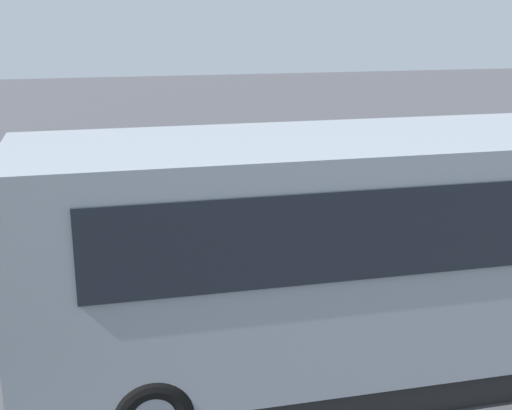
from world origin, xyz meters
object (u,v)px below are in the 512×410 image
at_px(tour_bus, 408,254).
at_px(spectator_left, 374,231).
at_px(parked_motorcycle_silver, 293,283).
at_px(spectator_far_left, 428,227).
at_px(spectator_far_right, 213,240).
at_px(spectator_centre, 327,232).
at_px(spectator_right, 260,235).
at_px(stunt_motorcycle, 148,184).

distance_m(tour_bus, spectator_left, 2.70).
xyz_separation_m(spectator_left, parked_motorcycle_silver, (1.57, 0.47, -0.61)).
bearing_deg(spectator_far_left, spectator_far_right, 0.42).
bearing_deg(spectator_far_left, spectator_centre, 3.07).
bearing_deg(parked_motorcycle_silver, tour_bus, 114.04).
height_order(tour_bus, spectator_left, tour_bus).
height_order(spectator_far_right, parked_motorcycle_silver, spectator_far_right).
relative_size(tour_bus, spectator_left, 5.48).
height_order(spectator_far_left, spectator_left, spectator_left).
xyz_separation_m(spectator_right, parked_motorcycle_silver, (-0.34, 0.87, -0.56)).
bearing_deg(stunt_motorcycle, spectator_far_right, 99.84).
relative_size(spectator_far_left, spectator_right, 0.95).
xyz_separation_m(spectator_right, spectator_far_right, (0.83, 0.15, 0.03)).
bearing_deg(parked_motorcycle_silver, spectator_right, -68.99).
distance_m(spectator_centre, stunt_motorcycle, 5.01).
relative_size(tour_bus, spectator_far_left, 5.97).
bearing_deg(parked_motorcycle_silver, spectator_far_right, -31.77).
bearing_deg(spectator_left, stunt_motorcycle, -51.88).
distance_m(spectator_centre, spectator_right, 1.16).
bearing_deg(stunt_motorcycle, tour_bus, 112.02).
relative_size(spectator_centre, parked_motorcycle_silver, 0.88).
xyz_separation_m(parked_motorcycle_silver, stunt_motorcycle, (1.88, -4.88, 0.56)).
bearing_deg(tour_bus, stunt_motorcycle, -67.98).
height_order(spectator_right, parked_motorcycle_silver, spectator_right).
xyz_separation_m(spectator_far_left, parked_motorcycle_silver, (2.74, 0.75, -0.51)).
height_order(parked_motorcycle_silver, stunt_motorcycle, stunt_motorcycle).
bearing_deg(stunt_motorcycle, parked_motorcycle_silver, 111.13).
xyz_separation_m(spectator_far_left, spectator_centre, (1.94, 0.10, 0.10)).
relative_size(spectator_left, spectator_far_right, 1.02).
bearing_deg(parked_motorcycle_silver, spectator_centre, -141.07).
bearing_deg(tour_bus, spectator_far_right, -53.33).
bearing_deg(spectator_left, spectator_centre, -12.82).
xyz_separation_m(spectator_far_right, stunt_motorcycle, (0.72, -4.16, -0.03)).
bearing_deg(spectator_far_right, spectator_centre, 177.80).
bearing_deg(spectator_right, stunt_motorcycle, -68.85).
bearing_deg(spectator_right, spectator_far_right, 10.40).
bearing_deg(spectator_far_left, tour_bus, 57.68).
bearing_deg(tour_bus, spectator_centre, -87.12).
relative_size(spectator_left, spectator_right, 1.04).
bearing_deg(spectator_centre, spectator_far_right, -2.20).
relative_size(spectator_centre, spectator_right, 1.03).
distance_m(spectator_far_left, spectator_right, 3.08).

